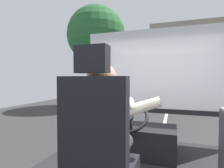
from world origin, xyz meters
TOP-DOWN VIEW (x-y plane):
  - ground at (0.00, 8.80)m, footprint 18.00×44.00m
  - driver_seat at (-0.18, -0.45)m, footprint 0.48×0.48m
  - bus_driver at (-0.18, -0.34)m, footprint 0.84×0.58m
  - steering_console at (-0.18, 0.89)m, footprint 1.10×0.98m
  - windshield_panel at (0.00, 1.62)m, footprint 2.50×0.08m
  - street_tree at (-4.23, 8.56)m, footprint 3.54×3.54m
  - shop_building at (4.23, 16.11)m, footprint 11.65×5.88m
  - parked_car_green at (4.79, 20.58)m, footprint 1.94×4.26m

SIDE VIEW (x-z plane):
  - ground at x=0.00m, z-range -0.05..0.00m
  - parked_car_green at x=4.79m, z-range 0.02..1.45m
  - steering_console at x=-0.18m, z-range 0.47..1.25m
  - driver_seat at x=-0.18m, z-range 0.54..1.83m
  - bus_driver at x=-0.18m, z-range 0.98..1.74m
  - windshield_panel at x=0.00m, z-range 0.95..2.43m
  - shop_building at x=4.23m, z-range 0.00..6.12m
  - street_tree at x=-4.23m, z-range 1.29..7.44m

